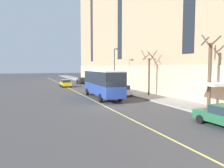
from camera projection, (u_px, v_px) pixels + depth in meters
name	position (u px, v px, depth m)	size (l,w,h in m)	color
ground_plane	(104.00, 107.00, 22.79)	(260.00, 260.00, 0.00)	#424244
sidewalk	(159.00, 98.00, 28.74)	(4.11, 160.00, 0.15)	#9E9B93
city_bus	(102.00, 82.00, 29.22)	(3.06, 11.11, 3.72)	navy
parked_car_black_0	(82.00, 81.00, 54.46)	(1.96, 4.65, 1.56)	black
parked_car_champagne_1	(92.00, 83.00, 46.08)	(2.04, 4.42, 1.56)	#BCAD89
parked_car_white_2	(122.00, 90.00, 31.97)	(2.09, 4.52, 1.56)	silver
taxi_cab	(66.00, 83.00, 45.67)	(2.01, 4.25, 1.56)	yellow
street_tree_mid_block	(209.00, 72.00, 21.00)	(1.47, 1.45, 7.19)	brown
street_tree_far_uptown	(149.00, 72.00, 31.35)	(1.84, 1.77, 6.52)	brown
street_lamp	(115.00, 65.00, 38.75)	(0.36, 1.48, 7.30)	#2D2D30
lane_centerline	(98.00, 103.00, 25.68)	(0.16, 140.00, 0.01)	#E0D66B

